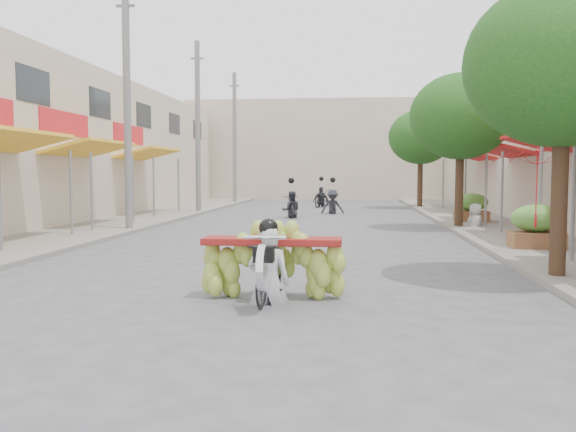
{
  "coord_description": "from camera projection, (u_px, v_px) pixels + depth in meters",
  "views": [
    {
      "loc": [
        1.8,
        -7.06,
        1.93
      ],
      "look_at": [
        0.59,
        4.37,
        1.1
      ],
      "focal_mm": 38.0,
      "sensor_mm": 36.0,
      "label": 1
    }
  ],
  "objects": [
    {
      "name": "ground",
      "position": [
        201.0,
        332.0,
        7.33
      ],
      "size": [
        120.0,
        120.0,
        0.0
      ],
      "primitive_type": "plane",
      "color": "#59595E",
      "rests_on": "ground"
    },
    {
      "name": "sidewalk_left",
      "position": [
        117.0,
        222.0,
        22.94
      ],
      "size": [
        4.0,
        60.0,
        0.12
      ],
      "primitive_type": "cube",
      "color": "gray",
      "rests_on": "ground"
    },
    {
      "name": "sidewalk_right",
      "position": [
        500.0,
        225.0,
        21.48
      ],
      "size": [
        4.0,
        60.0,
        0.12
      ],
      "primitive_type": "cube",
      "color": "gray",
      "rests_on": "ground"
    },
    {
      "name": "far_building",
      "position": [
        328.0,
        151.0,
        44.78
      ],
      "size": [
        20.0,
        6.0,
        7.0
      ],
      "primitive_type": "cube",
      "color": "beige",
      "rests_on": "ground"
    },
    {
      "name": "utility_pole_mid",
      "position": [
        127.0,
        107.0,
        19.51
      ],
      "size": [
        0.6,
        0.24,
        8.0
      ],
      "color": "slate",
      "rests_on": "ground"
    },
    {
      "name": "utility_pole_far",
      "position": [
        198.0,
        127.0,
        28.44
      ],
      "size": [
        0.6,
        0.24,
        8.0
      ],
      "color": "slate",
      "rests_on": "ground"
    },
    {
      "name": "utility_pole_back",
      "position": [
        235.0,
        138.0,
        37.37
      ],
      "size": [
        0.6,
        0.24,
        8.0
      ],
      "color": "slate",
      "rests_on": "ground"
    },
    {
      "name": "street_tree_near",
      "position": [
        563.0,
        64.0,
        10.47
      ],
      "size": [
        3.4,
        3.4,
        5.25
      ],
      "color": "#3A2719",
      "rests_on": "ground"
    },
    {
      "name": "street_tree_mid",
      "position": [
        461.0,
        117.0,
        20.39
      ],
      "size": [
        3.4,
        3.4,
        5.25
      ],
      "color": "#3A2719",
      "rests_on": "ground"
    },
    {
      "name": "street_tree_far",
      "position": [
        421.0,
        137.0,
        32.29
      ],
      "size": [
        3.4,
        3.4,
        5.25
      ],
      "color": "#3A2719",
      "rests_on": "ground"
    },
    {
      "name": "produce_crate_mid",
      "position": [
        537.0,
        223.0,
        14.57
      ],
      "size": [
        1.2,
        0.88,
        1.16
      ],
      "color": "brown",
      "rests_on": "ground"
    },
    {
      "name": "produce_crate_far",
      "position": [
        472.0,
        205.0,
        22.51
      ],
      "size": [
        1.2,
        0.88,
        1.16
      ],
      "color": "brown",
      "rests_on": "ground"
    },
    {
      "name": "banana_motorbike",
      "position": [
        270.0,
        254.0,
        9.09
      ],
      "size": [
        2.2,
        1.79,
        2.11
      ],
      "color": "black",
      "rests_on": "ground"
    },
    {
      "name": "market_umbrella",
      "position": [
        538.0,
        145.0,
        13.56
      ],
      "size": [
        2.3,
        2.3,
        1.85
      ],
      "rotation": [
        0.0,
        0.0,
        -0.15
      ],
      "color": "red",
      "rests_on": "ground"
    },
    {
      "name": "pedestrian",
      "position": [
        476.0,
        203.0,
        20.69
      ],
      "size": [
        0.86,
        0.71,
        1.51
      ],
      "rotation": [
        0.0,
        0.0,
        3.57
      ],
      "color": "silver",
      "rests_on": "ground"
    },
    {
      "name": "bg_motorbike_a",
      "position": [
        291.0,
        200.0,
        25.75
      ],
      "size": [
        0.86,
        1.68,
        1.95
      ],
      "color": "black",
      "rests_on": "ground"
    },
    {
      "name": "bg_motorbike_b",
      "position": [
        333.0,
        195.0,
        28.27
      ],
      "size": [
        1.13,
        1.62,
        1.95
      ],
      "color": "black",
      "rests_on": "ground"
    },
    {
      "name": "bg_motorbike_c",
      "position": [
        321.0,
        193.0,
        33.63
      ],
      "size": [
        1.15,
        1.83,
        1.95
      ],
      "color": "black",
      "rests_on": "ground"
    }
  ]
}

